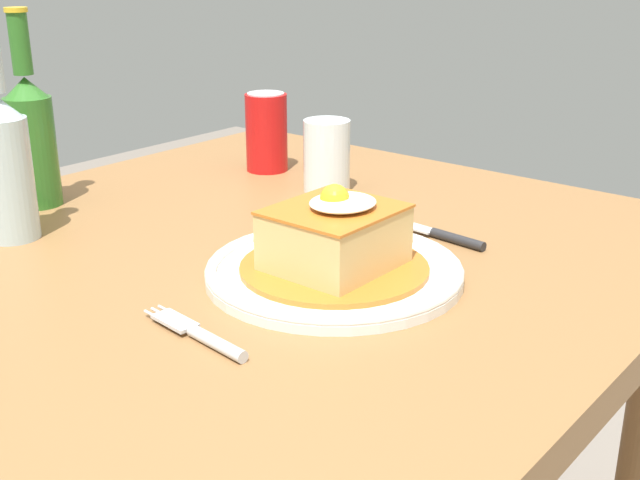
# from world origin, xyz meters

# --- Properties ---
(dining_table) EXTENTS (1.11, 0.91, 0.75)m
(dining_table) POSITION_xyz_m (0.00, 0.00, 0.64)
(dining_table) COLOR olive
(dining_table) RESTS_ON ground_plane
(main_plate) EXTENTS (0.28, 0.28, 0.02)m
(main_plate) POSITION_xyz_m (0.05, -0.14, 0.76)
(main_plate) COLOR white
(main_plate) RESTS_ON dining_table
(sandwich_meal) EXTENTS (0.21, 0.21, 0.10)m
(sandwich_meal) POSITION_xyz_m (0.05, -0.14, 0.80)
(sandwich_meal) COLOR #C66B23
(sandwich_meal) RESTS_ON main_plate
(fork) EXTENTS (0.03, 0.14, 0.01)m
(fork) POSITION_xyz_m (-0.15, -0.13, 0.76)
(fork) COLOR silver
(fork) RESTS_ON dining_table
(knife) EXTENTS (0.03, 0.17, 0.01)m
(knife) POSITION_xyz_m (0.23, -0.16, 0.76)
(knife) COLOR #262628
(knife) RESTS_ON dining_table
(soda_can) EXTENTS (0.07, 0.07, 0.12)m
(soda_can) POSITION_xyz_m (0.33, 0.23, 0.82)
(soda_can) COLOR red
(soda_can) RESTS_ON dining_table
(beer_bottle_clear) EXTENTS (0.06, 0.06, 0.27)m
(beer_bottle_clear) POSITION_xyz_m (-0.10, 0.25, 0.85)
(beer_bottle_clear) COLOR #ADC6CC
(beer_bottle_clear) RESTS_ON dining_table
(beer_bottle_green) EXTENTS (0.06, 0.06, 0.27)m
(beer_bottle_green) POSITION_xyz_m (-0.01, 0.35, 0.85)
(beer_bottle_green) COLOR #2D6B23
(beer_bottle_green) RESTS_ON dining_table
(drinking_glass) EXTENTS (0.07, 0.07, 0.10)m
(drinking_glass) POSITION_xyz_m (0.30, 0.08, 0.80)
(drinking_glass) COLOR #3F2314
(drinking_glass) RESTS_ON dining_table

